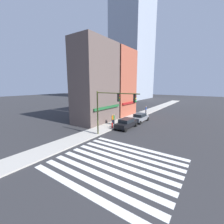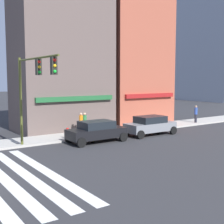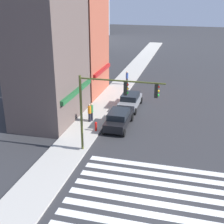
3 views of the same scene
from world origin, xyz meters
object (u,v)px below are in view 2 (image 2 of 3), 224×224
object	(u,v)px
pedestrian_green_top	(85,123)
sedan_black	(97,131)
sedan_grey	(150,125)
pedestrian_orange_vest	(81,123)
traffic_signal	(32,82)
fire_hydrant	(68,133)
pedestrian_blue_shirt	(196,114)

from	to	relation	value
pedestrian_green_top	sedan_black	bearing A→B (deg)	-52.09
sedan_grey	pedestrian_orange_vest	xyz separation A→B (m)	(-4.97, 2.89, 0.23)
pedestrian_orange_vest	sedan_grey	bearing A→B (deg)	-97.33
sedan_black	pedestrian_green_top	bearing A→B (deg)	78.57
pedestrian_orange_vest	pedestrian_green_top	size ratio (longest dim) A/B	1.00
sedan_black	traffic_signal	bearing A→B (deg)	-172.65
pedestrian_orange_vest	fire_hydrant	world-z (taller)	pedestrian_orange_vest
sedan_black	pedestrian_blue_shirt	xyz separation A→B (m)	(13.41, 2.10, 0.23)
traffic_signal	sedan_grey	world-z (taller)	traffic_signal
pedestrian_orange_vest	pedestrian_green_top	bearing A→B (deg)	-88.36
traffic_signal	fire_hydrant	size ratio (longest dim) A/B	7.43
fire_hydrant	pedestrian_blue_shirt	bearing A→B (deg)	1.52
traffic_signal	sedan_grey	bearing A→B (deg)	3.47
traffic_signal	pedestrian_green_top	world-z (taller)	traffic_signal
traffic_signal	pedestrian_orange_vest	distance (m)	7.25
traffic_signal	pedestrian_blue_shirt	bearing A→B (deg)	8.39
pedestrian_blue_shirt	pedestrian_green_top	size ratio (longest dim) A/B	1.00
sedan_black	pedestrian_blue_shirt	size ratio (longest dim) A/B	2.49
pedestrian_green_top	pedestrian_blue_shirt	bearing A→B (deg)	46.56
pedestrian_green_top	fire_hydrant	bearing A→B (deg)	-103.20
pedestrian_orange_vest	pedestrian_green_top	distance (m)	0.30
sedan_black	pedestrian_blue_shirt	distance (m)	13.58
pedestrian_orange_vest	pedestrian_blue_shirt	bearing A→B (deg)	-70.62
pedestrian_blue_shirt	pedestrian_orange_vest	distance (m)	13.14
sedan_black	pedestrian_green_top	xyz separation A→B (m)	(0.58, 2.78, 0.23)
sedan_grey	pedestrian_orange_vest	world-z (taller)	pedestrian_orange_vest
sedan_black	pedestrian_green_top	distance (m)	2.85
pedestrian_blue_shirt	fire_hydrant	distance (m)	14.96
sedan_grey	pedestrian_orange_vest	bearing A→B (deg)	150.14
pedestrian_blue_shirt	pedestrian_green_top	xyz separation A→B (m)	(-12.84, 0.69, 0.00)
pedestrian_blue_shirt	traffic_signal	bearing A→B (deg)	-139.98
pedestrian_green_top	fire_hydrant	distance (m)	2.41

